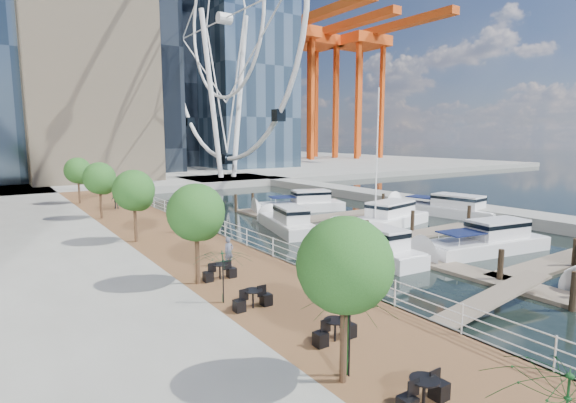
% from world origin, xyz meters
% --- Properties ---
extents(ground, '(520.00, 520.00, 0.00)m').
position_xyz_m(ground, '(0.00, 0.00, 0.00)').
color(ground, black).
rests_on(ground, ground).
extents(boardwalk, '(6.00, 60.00, 1.00)m').
position_xyz_m(boardwalk, '(-9.00, 15.00, 0.50)').
color(boardwalk, brown).
rests_on(boardwalk, ground).
extents(seawall, '(0.25, 60.00, 1.00)m').
position_xyz_m(seawall, '(-6.00, 15.00, 0.50)').
color(seawall, '#595954').
rests_on(seawall, ground).
extents(land_far, '(200.00, 114.00, 1.00)m').
position_xyz_m(land_far, '(0.00, 102.00, 0.50)').
color(land_far, gray).
rests_on(land_far, ground).
extents(breakwater, '(4.00, 60.00, 1.00)m').
position_xyz_m(breakwater, '(20.00, 20.00, 0.50)').
color(breakwater, gray).
rests_on(breakwater, ground).
extents(pier, '(14.00, 12.00, 1.00)m').
position_xyz_m(pier, '(14.00, 52.00, 0.50)').
color(pier, gray).
rests_on(pier, ground).
extents(railing, '(0.10, 60.00, 1.05)m').
position_xyz_m(railing, '(-6.10, 15.00, 1.52)').
color(railing, white).
rests_on(railing, boardwalk).
extents(floating_docks, '(16.00, 34.00, 2.60)m').
position_xyz_m(floating_docks, '(7.97, 9.98, 0.49)').
color(floating_docks, '#6D6051').
rests_on(floating_docks, ground).
extents(ferris_wheel, '(5.80, 45.60, 47.80)m').
position_xyz_m(ferris_wheel, '(14.00, 52.00, 25.92)').
color(ferris_wheel, white).
rests_on(ferris_wheel, ground).
extents(port_cranes, '(40.00, 52.00, 38.00)m').
position_xyz_m(port_cranes, '(67.67, 95.67, 20.00)').
color(port_cranes, '#D84C14').
rests_on(port_cranes, ground).
extents(street_trees, '(2.60, 42.60, 4.60)m').
position_xyz_m(street_trees, '(-11.40, 14.00, 4.29)').
color(street_trees, '#3F2B1C').
rests_on(street_trees, ground).
extents(cafe_tables, '(2.50, 13.70, 0.74)m').
position_xyz_m(cafe_tables, '(-10.40, -2.00, 1.37)').
color(cafe_tables, black).
rests_on(cafe_tables, ground).
extents(yacht_foreground, '(10.57, 4.38, 2.15)m').
position_xyz_m(yacht_foreground, '(8.05, 2.10, 0.00)').
color(yacht_foreground, silver).
rests_on(yacht_foreground, ground).
extents(pedestrian_near, '(0.60, 0.45, 1.49)m').
position_xyz_m(pedestrian_near, '(-8.94, 5.79, 1.75)').
color(pedestrian_near, '#4E5368').
rests_on(pedestrian_near, boardwalk).
extents(pedestrian_mid, '(0.81, 0.89, 1.49)m').
position_xyz_m(pedestrian_mid, '(-7.86, 14.89, 1.75)').
color(pedestrian_mid, gray).
rests_on(pedestrian_mid, boardwalk).
extents(pedestrian_far, '(1.01, 0.70, 1.59)m').
position_xyz_m(pedestrian_far, '(-9.17, 28.30, 1.79)').
color(pedestrian_far, '#363D43').
rests_on(pedestrian_far, boardwalk).
extents(moored_yachts, '(21.72, 32.05, 11.50)m').
position_xyz_m(moored_yachts, '(8.45, 11.48, 0.00)').
color(moored_yachts, white).
rests_on(moored_yachts, ground).
extents(cafe_seating, '(3.70, 15.90, 2.74)m').
position_xyz_m(cafe_seating, '(-11.14, -6.81, 2.26)').
color(cafe_seating, '#103D17').
rests_on(cafe_seating, ground).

